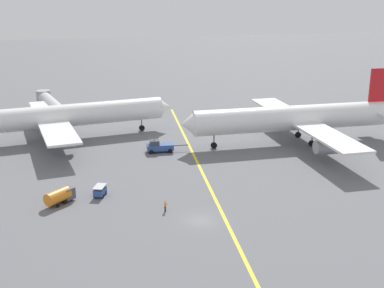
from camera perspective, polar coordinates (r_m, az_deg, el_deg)
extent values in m
plane|color=slate|center=(72.03, 1.05, -8.75)|extent=(600.00, 600.00, 0.00)
cube|color=yellow|center=(81.96, 2.25, -5.45)|extent=(12.91, 119.41, 0.01)
cylinder|color=white|center=(113.15, -14.68, 3.13)|extent=(45.51, 10.82, 4.98)
cone|color=white|center=(118.31, -3.17, 4.26)|extent=(3.37, 4.91, 4.58)
cube|color=white|center=(113.09, -15.78, 2.64)|extent=(11.60, 40.90, 0.44)
cylinder|color=#999EA3|center=(102.79, -14.41, 0.29)|extent=(4.50, 3.12, 2.60)
cylinder|color=#999EA3|center=(124.55, -15.88, 3.08)|extent=(4.50, 3.12, 2.60)
cylinder|color=slate|center=(116.93, -16.36, 1.71)|extent=(0.28, 0.28, 2.32)
cylinder|color=black|center=(117.23, -16.32, 1.17)|extent=(1.36, 0.71, 1.30)
cylinder|color=slate|center=(110.39, -15.98, 0.85)|extent=(0.28, 0.28, 2.32)
cylinder|color=black|center=(110.71, -15.93, 0.28)|extent=(1.36, 0.71, 1.30)
cylinder|color=slate|center=(117.46, -5.79, 2.40)|extent=(0.28, 0.28, 2.32)
cylinder|color=black|center=(117.75, -5.77, 1.85)|extent=(1.36, 0.71, 1.30)
cylinder|color=white|center=(108.45, 11.46, 2.94)|extent=(43.59, 6.34, 5.34)
cone|color=white|center=(101.24, -0.47, 2.28)|extent=(2.91, 4.97, 4.91)
cube|color=white|center=(109.55, 12.47, 2.59)|extent=(7.46, 46.39, 0.44)
cube|color=white|center=(118.07, 20.48, 3.61)|extent=(3.50, 13.07, 0.28)
cube|color=red|center=(116.80, 20.64, 6.36)|extent=(4.41, 0.46, 7.31)
cylinder|color=#999EA3|center=(121.03, 9.39, 3.25)|extent=(4.26, 2.70, 2.60)
cylinder|color=#999EA3|center=(98.49, 15.06, -0.32)|extent=(4.26, 2.70, 2.60)
cylinder|color=slate|center=(107.78, 13.62, 0.70)|extent=(0.28, 0.28, 2.49)
cylinder|color=black|center=(108.13, 13.57, 0.07)|extent=(1.31, 0.58, 1.30)
cylinder|color=slate|center=(113.64, 12.11, 1.64)|extent=(0.28, 0.28, 2.49)
cylinder|color=black|center=(113.97, 12.07, 1.04)|extent=(1.31, 0.58, 1.30)
cylinder|color=slate|center=(103.54, 2.53, 0.51)|extent=(0.28, 0.28, 2.49)
cylinder|color=black|center=(103.90, 2.52, -0.15)|extent=(1.31, 0.58, 1.30)
cube|color=#2D4C8C|center=(101.65, -3.68, -0.34)|extent=(5.52, 2.88, 1.17)
cube|color=#333D47|center=(101.23, -4.35, 0.19)|extent=(2.07, 2.13, 0.90)
cylinder|color=#4C4C51|center=(102.15, -1.30, -0.15)|extent=(3.21, 0.44, 0.20)
sphere|color=orange|center=(101.05, -4.36, 0.53)|extent=(0.24, 0.24, 0.24)
cylinder|color=black|center=(100.46, -4.68, -0.92)|extent=(0.92, 0.37, 0.90)
cylinder|color=black|center=(102.83, -4.82, -0.50)|extent=(0.92, 0.37, 0.90)
cylinder|color=black|center=(100.87, -2.50, -0.80)|extent=(0.92, 0.37, 0.90)
cylinder|color=black|center=(103.22, -2.69, -0.39)|extent=(0.92, 0.37, 0.90)
cube|color=#2D5199|center=(81.18, -10.51, -5.36)|extent=(2.37, 2.97, 1.00)
cube|color=#B2B2B7|center=(80.87, -10.54, -4.80)|extent=(2.49, 3.12, 0.12)
cylinder|color=black|center=(82.24, -10.80, -5.45)|extent=(0.41, 0.63, 0.60)
cylinder|color=black|center=(81.82, -9.86, -5.52)|extent=(0.41, 0.63, 0.60)
cylinder|color=black|center=(80.94, -11.13, -5.85)|extent=(0.41, 0.63, 0.60)
cylinder|color=black|center=(80.51, -10.18, -5.92)|extent=(0.41, 0.63, 0.60)
cylinder|color=orange|center=(79.19, -15.16, -5.80)|extent=(4.31, 4.16, 2.00)
cube|color=#4C4C51|center=(80.47, -14.08, -5.50)|extent=(2.52, 2.51, 1.80)
cylinder|color=black|center=(80.55, -15.03, -6.24)|extent=(0.58, 0.55, 0.60)
cylinder|color=black|center=(79.57, -14.36, -6.49)|extent=(0.58, 0.55, 0.60)
cylinder|color=black|center=(79.67, -15.84, -6.58)|extent=(0.58, 0.55, 0.60)
cylinder|color=black|center=(78.68, -15.17, -6.83)|extent=(0.58, 0.55, 0.60)
cylinder|color=#2D3351|center=(74.74, -3.09, -7.42)|extent=(0.28, 0.28, 0.85)
cylinder|color=orange|center=(74.44, -3.10, -6.91)|extent=(0.36, 0.36, 0.60)
sphere|color=#9E704C|center=(74.28, -3.10, -6.62)|extent=(0.23, 0.23, 0.23)
cylinder|color=#F24C19|center=(74.21, -2.92, -6.89)|extent=(0.05, 0.05, 0.40)
cylinder|color=#B7B7BC|center=(131.27, -15.82, 4.42)|extent=(7.50, 20.71, 3.20)
cylinder|color=#99999E|center=(141.15, -16.66, 5.20)|extent=(3.84, 3.84, 3.52)
cylinder|color=#595960|center=(140.60, -16.51, 4.31)|extent=(0.70, 0.70, 4.10)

